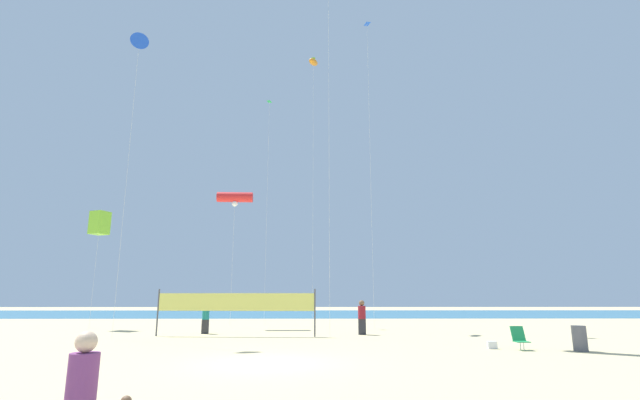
# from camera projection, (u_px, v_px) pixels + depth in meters

# --- Properties ---
(ground_plane) EXTENTS (120.00, 120.00, 0.00)m
(ground_plane) POSITION_uv_depth(u_px,v_px,m) (267.00, 363.00, 14.02)
(ground_plane) COLOR #D1BC89
(ocean_band) EXTENTS (120.00, 20.00, 0.01)m
(ocean_band) POSITION_uv_depth(u_px,v_px,m) (301.00, 314.00, 48.78)
(ocean_band) COLOR teal
(ocean_band) RESTS_ON ground
(mother_figure) EXTENTS (0.38, 0.38, 1.67)m
(mother_figure) POSITION_uv_depth(u_px,v_px,m) (81.00, 393.00, 5.81)
(mother_figure) COLOR olive
(mother_figure) RESTS_ON ground
(beachgoer_teal_shirt) EXTENTS (0.38, 0.38, 1.66)m
(beachgoer_teal_shirt) POSITION_uv_depth(u_px,v_px,m) (206.00, 317.00, 24.58)
(beachgoer_teal_shirt) COLOR #2D2D33
(beachgoer_teal_shirt) RESTS_ON ground
(beachgoer_maroon_shirt) EXTENTS (0.41, 0.41, 1.81)m
(beachgoer_maroon_shirt) POSITION_uv_depth(u_px,v_px,m) (362.00, 316.00, 24.05)
(beachgoer_maroon_shirt) COLOR #2D2D33
(beachgoer_maroon_shirt) RESTS_ON ground
(folding_beach_chair) EXTENTS (0.52, 0.65, 0.89)m
(folding_beach_chair) POSITION_uv_depth(u_px,v_px,m) (520.00, 337.00, 17.52)
(folding_beach_chair) COLOR #1E8C4C
(folding_beach_chair) RESTS_ON ground
(trash_barrel) EXTENTS (0.52, 0.52, 0.94)m
(trash_barrel) POSITION_uv_depth(u_px,v_px,m) (580.00, 338.00, 17.08)
(trash_barrel) COLOR #595960
(trash_barrel) RESTS_ON ground
(volleyball_net) EXTENTS (8.34, 0.62, 2.40)m
(volleyball_net) POSITION_uv_depth(u_px,v_px,m) (236.00, 304.00, 23.22)
(volleyball_net) COLOR #4C4C51
(volleyball_net) RESTS_ON ground
(beach_handbag) EXTENTS (0.36, 0.18, 0.29)m
(beach_handbag) POSITION_uv_depth(u_px,v_px,m) (492.00, 345.00, 17.75)
(beach_handbag) COLOR white
(beach_handbag) RESTS_ON ground
(kite_red_tube) EXTENTS (2.47, 0.79, 9.05)m
(kite_red_tube) POSITION_uv_depth(u_px,v_px,m) (235.00, 198.00, 30.81)
(kite_red_tube) COLOR silver
(kite_red_tube) RESTS_ON ground
(kite_blue_diamond) EXTENTS (0.51, 0.51, 21.66)m
(kite_blue_diamond) POSITION_uv_depth(u_px,v_px,m) (367.00, 43.00, 32.24)
(kite_blue_diamond) COLOR silver
(kite_blue_diamond) RESTS_ON ground
(kite_green_diamond) EXTENTS (0.46, 0.45, 17.32)m
(kite_green_diamond) POSITION_uv_depth(u_px,v_px,m) (269.00, 119.00, 35.24)
(kite_green_diamond) COLOR silver
(kite_green_diamond) RESTS_ON ground
(kite_blue_delta) EXTENTS (1.04, 0.77, 16.27)m
(kite_blue_delta) POSITION_uv_depth(u_px,v_px,m) (139.00, 43.00, 24.60)
(kite_blue_delta) COLOR silver
(kite_blue_delta) RESTS_ON ground
(kite_lime_box) EXTENTS (1.23, 1.23, 7.48)m
(kite_lime_box) POSITION_uv_depth(u_px,v_px,m) (100.00, 223.00, 29.32)
(kite_lime_box) COLOR silver
(kite_lime_box) RESTS_ON ground
(kite_orange_inflatable) EXTENTS (0.93, 1.47, 19.13)m
(kite_orange_inflatable) POSITION_uv_depth(u_px,v_px,m) (313.00, 63.00, 32.50)
(kite_orange_inflatable) COLOR silver
(kite_orange_inflatable) RESTS_ON ground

